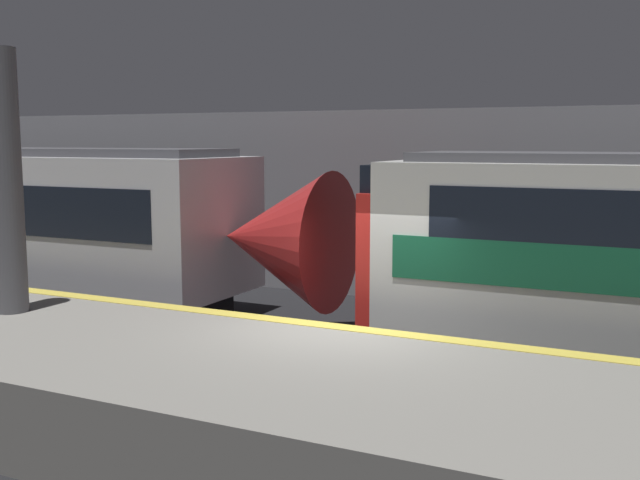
{
  "coord_description": "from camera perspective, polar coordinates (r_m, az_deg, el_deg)",
  "views": [
    {
      "loc": [
        4.1,
        -9.28,
        3.6
      ],
      "look_at": [
        -0.88,
        1.05,
        2.07
      ],
      "focal_mm": 42.0,
      "sensor_mm": 36.0,
      "label": 1
    }
  ],
  "objects": [
    {
      "name": "ground_plane",
      "position": [
        10.76,
        1.81,
        -11.94
      ],
      "size": [
        120.0,
        120.0,
        0.0
      ],
      "primitive_type": "plane",
      "color": "black"
    },
    {
      "name": "platform",
      "position": [
        8.96,
        -3.29,
        -12.44
      ],
      "size": [
        40.0,
        3.85,
        1.07
      ],
      "color": "gray",
      "rests_on": "ground"
    },
    {
      "name": "support_pillar_near",
      "position": [
        11.9,
        -22.85,
        4.08
      ],
      "size": [
        0.48,
        0.48,
        3.87
      ],
      "color": "#56565B",
      "rests_on": "platform"
    },
    {
      "name": "station_rear_barrier",
      "position": [
        16.46,
        11.21,
        2.38
      ],
      "size": [
        50.0,
        0.15,
        4.28
      ],
      "color": "#939399",
      "rests_on": "ground"
    }
  ]
}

